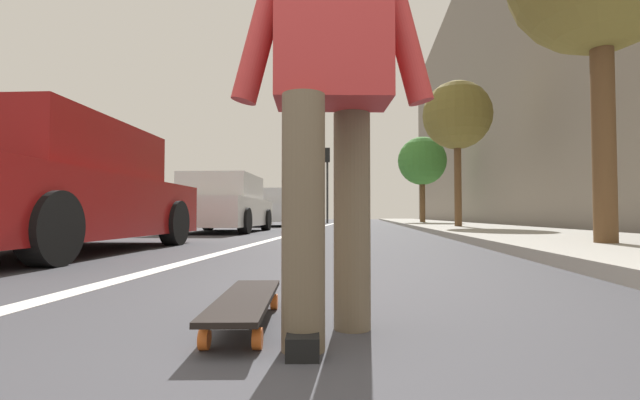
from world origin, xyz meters
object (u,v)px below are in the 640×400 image
(parked_car_far, at_px, (272,208))
(traffic_light, at_px, (327,171))
(skater_person, at_px, (331,71))
(street_tree_far, at_px, (422,161))
(parked_car_mid, at_px, (224,205))
(street_tree_mid, at_px, (457,116))
(skateboard, at_px, (246,302))
(parked_car_near, at_px, (52,191))

(parked_car_far, height_order, traffic_light, traffic_light)
(skater_person, relative_size, street_tree_far, 0.39)
(traffic_light, bearing_deg, parked_car_far, 166.01)
(parked_car_mid, bearing_deg, street_tree_far, -32.53)
(street_tree_mid, xyz_separation_m, street_tree_far, (7.82, 0.00, -0.39))
(parked_car_far, xyz_separation_m, street_tree_mid, (-4.43, -6.49, 2.66))
(parked_car_mid, relative_size, parked_car_far, 1.03)
(skateboard, distance_m, street_tree_far, 19.88)
(skateboard, relative_size, parked_car_near, 0.20)
(parked_car_mid, relative_size, traffic_light, 1.00)
(parked_car_far, bearing_deg, parked_car_near, -179.25)
(skateboard, bearing_deg, parked_car_mid, 18.49)
(parked_car_near, xyz_separation_m, parked_car_far, (13.00, 0.17, 0.01))
(skater_person, relative_size, traffic_light, 0.39)
(skater_person, xyz_separation_m, traffic_light, (22.98, 1.90, 1.99))
(parked_car_far, bearing_deg, street_tree_mid, -124.33)
(parked_car_near, distance_m, traffic_light, 20.01)
(traffic_light, height_order, street_tree_mid, street_tree_mid)
(street_tree_far, bearing_deg, street_tree_mid, -180.00)
(street_tree_mid, bearing_deg, street_tree_far, 0.00)
(skater_person, xyz_separation_m, street_tree_mid, (11.73, -2.89, 2.44))
(skater_person, bearing_deg, parked_car_mid, 20.07)
(street_tree_far, bearing_deg, skateboard, 170.54)
(skateboard, bearing_deg, traffic_light, 3.89)
(parked_car_near, relative_size, parked_car_mid, 1.04)
(parked_car_near, bearing_deg, parked_car_mid, 0.51)
(skater_person, xyz_separation_m, parked_car_far, (16.16, 3.60, -0.22))
(skater_person, relative_size, parked_car_far, 0.40)
(skateboard, height_order, parked_car_mid, parked_car_mid)
(skateboard, height_order, skater_person, skater_person)
(traffic_light, bearing_deg, skateboard, -176.11)
(skateboard, relative_size, parked_car_mid, 0.20)
(parked_car_far, relative_size, street_tree_mid, 0.93)
(parked_car_near, bearing_deg, skateboard, -134.26)
(parked_car_mid, bearing_deg, skateboard, -161.51)
(skateboard, bearing_deg, street_tree_far, -9.46)
(skateboard, distance_m, street_tree_mid, 12.46)
(skater_person, bearing_deg, skateboard, 66.58)
(parked_car_far, relative_size, traffic_light, 0.97)
(traffic_light, bearing_deg, parked_car_mid, 173.26)
(parked_car_mid, relative_size, street_tree_far, 1.01)
(street_tree_mid, bearing_deg, parked_car_far, 55.67)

